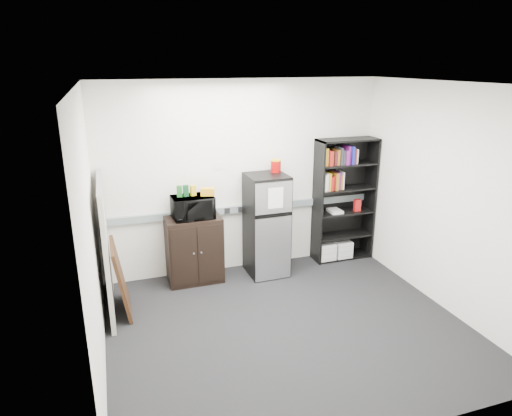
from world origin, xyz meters
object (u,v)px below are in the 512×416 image
Objects in this scene: cubicle_partition at (106,247)px; microwave at (193,207)px; bookshelf at (343,197)px; refrigerator at (267,225)px; cabinet at (194,249)px.

cubicle_partition reaches higher than microwave.
refrigerator is (-1.26, -0.15, -0.25)m from bookshelf.
cabinet is 0.64× the size of refrigerator.
cubicle_partition is at bearing -172.30° from refrigerator.
cubicle_partition is at bearing -171.87° from bookshelf.
cubicle_partition is 1.25m from cabinet.
bookshelf is 2.00× the size of cabinet.
refrigerator is at bearing -4.48° from cabinet.
cubicle_partition is 1.12× the size of refrigerator.
bookshelf is at bearing 8.13° from cubicle_partition.
cabinet is at bearing 87.03° from microwave.
cubicle_partition reaches higher than cabinet.
bookshelf reaches higher than cabinet.
bookshelf is 1.29m from refrigerator.
cubicle_partition is 1.22m from microwave.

